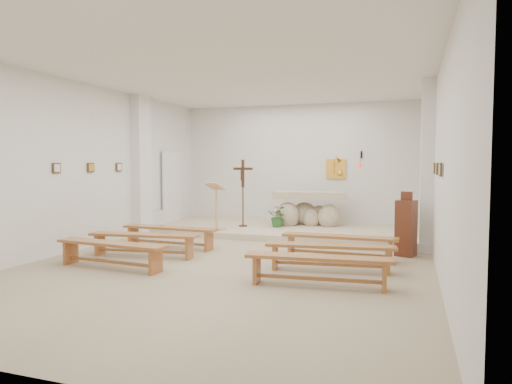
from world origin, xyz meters
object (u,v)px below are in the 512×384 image
(bench_right_second, at_px, (330,251))
(altar, at_px, (309,211))
(bench_right_third, at_px, (318,264))
(bench_left_third, at_px, (111,249))
(lectern, at_px, (216,206))
(bench_right_front, at_px, (339,241))
(donation_pedestal, at_px, (406,228))
(bench_left_front, at_px, (170,232))
(bench_left_second, at_px, (144,240))
(crucifix_stand, at_px, (243,188))

(bench_right_second, bearing_deg, altar, 99.19)
(bench_right_third, bearing_deg, bench_left_third, 174.72)
(lectern, height_order, bench_right_front, lectern)
(donation_pedestal, xyz_separation_m, bench_right_third, (-1.19, -2.77, -0.21))
(bench_left_front, distance_m, bench_left_second, 1.01)
(altar, distance_m, bench_right_third, 5.61)
(bench_left_second, distance_m, bench_right_third, 3.74)
(altar, xyz_separation_m, crucifix_stand, (-1.59, -0.79, 0.63))
(bench_left_second, relative_size, bench_right_third, 1.00)
(altar, height_order, bench_left_third, altar)
(bench_right_front, relative_size, bench_left_third, 0.99)
(donation_pedestal, relative_size, bench_right_third, 0.58)
(donation_pedestal, bearing_deg, bench_right_front, -128.42)
(bench_left_front, bearing_deg, lectern, 82.76)
(crucifix_stand, relative_size, donation_pedestal, 1.39)
(crucifix_stand, height_order, bench_right_second, crucifix_stand)
(donation_pedestal, distance_m, bench_left_third, 5.54)
(bench_right_second, bearing_deg, bench_left_front, 156.92)
(crucifix_stand, relative_size, bench_left_second, 0.80)
(crucifix_stand, xyz_separation_m, bench_left_third, (-0.69, -4.65, -0.82))
(donation_pedestal, height_order, bench_right_third, donation_pedestal)
(bench_right_front, relative_size, bench_right_third, 0.99)
(altar, distance_m, bench_left_second, 4.99)
(bench_right_third, bearing_deg, crucifix_stand, 116.83)
(bench_left_third, bearing_deg, bench_right_second, 20.85)
(crucifix_stand, bearing_deg, bench_left_front, -103.64)
(lectern, bearing_deg, crucifix_stand, 80.37)
(donation_pedestal, bearing_deg, altar, 152.49)
(lectern, xyz_separation_m, bench_right_front, (3.32, -1.79, -0.40))
(bench_right_front, height_order, bench_left_second, same)
(donation_pedestal, bearing_deg, bench_right_second, -104.72)
(altar, distance_m, crucifix_stand, 1.89)
(bench_left_second, xyz_separation_m, bench_left_third, (0.00, -1.01, 0.00))
(altar, bearing_deg, crucifix_stand, -160.45)
(altar, xyz_separation_m, bench_right_second, (1.33, -4.43, -0.19))
(lectern, distance_m, bench_left_third, 3.84)
(bench_right_second, bearing_deg, bench_left_second, 172.54)
(crucifix_stand, distance_m, bench_right_front, 4.01)
(bench_left_front, xyz_separation_m, bench_right_second, (3.61, -1.01, 0.00))
(bench_left_front, relative_size, bench_left_third, 0.99)
(bench_right_second, bearing_deg, donation_pedestal, 48.52)
(donation_pedestal, relative_size, bench_left_third, 0.58)
(crucifix_stand, xyz_separation_m, bench_left_second, (-0.69, -3.64, -0.82))
(bench_left_front, xyz_separation_m, bench_left_third, (-0.00, -2.02, 0.00))
(crucifix_stand, xyz_separation_m, donation_pedestal, (4.10, -1.88, -0.61))
(altar, xyz_separation_m, bench_right_front, (1.33, -3.43, -0.19))
(lectern, height_order, bench_left_second, lectern)
(donation_pedestal, height_order, bench_left_front, donation_pedestal)
(altar, relative_size, bench_right_second, 0.92)
(donation_pedestal, distance_m, bench_right_front, 1.42)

